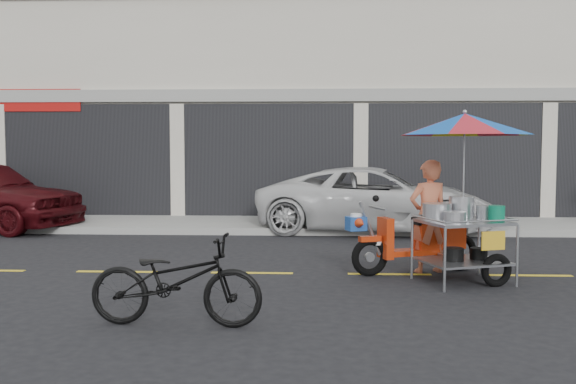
{
  "coord_description": "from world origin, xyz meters",
  "views": [
    {
      "loc": [
        -1.04,
        -9.23,
        1.84
      ],
      "look_at": [
        -1.5,
        0.6,
        1.15
      ],
      "focal_mm": 40.0,
      "sensor_mm": 36.0,
      "label": 1
    }
  ],
  "objects": [
    {
      "name": "shophouse_block",
      "position": [
        2.82,
        10.59,
        4.24
      ],
      "size": [
        36.0,
        8.11,
        10.4
      ],
      "color": "beige",
      "rests_on": "ground"
    },
    {
      "name": "sidewalk",
      "position": [
        0.0,
        5.5,
        0.07
      ],
      "size": [
        45.0,
        3.0,
        0.15
      ],
      "primitive_type": "cube",
      "color": "gray",
      "rests_on": "ground"
    },
    {
      "name": "centerline",
      "position": [
        0.0,
        0.0,
        0.0
      ],
      "size": [
        42.0,
        0.1,
        0.01
      ],
      "primitive_type": "cube",
      "color": "gold",
      "rests_on": "ground"
    },
    {
      "name": "white_pickup",
      "position": [
        0.21,
        4.7,
        0.7
      ],
      "size": [
        5.36,
        3.07,
        1.41
      ],
      "primitive_type": "imported",
      "rotation": [
        0.0,
        0.0,
        1.42
      ],
      "color": "silver",
      "rests_on": "ground"
    },
    {
      "name": "ground",
      "position": [
        0.0,
        0.0,
        0.0
      ],
      "size": [
        90.0,
        90.0,
        0.0
      ],
      "primitive_type": "plane",
      "color": "black"
    },
    {
      "name": "near_bicycle",
      "position": [
        -2.5,
        -2.79,
        0.47
      ],
      "size": [
        1.83,
        0.73,
        0.94
      ],
      "primitive_type": "imported",
      "rotation": [
        0.0,
        0.0,
        1.51
      ],
      "color": "black",
      "rests_on": "ground"
    },
    {
      "name": "food_vendor_rig",
      "position": [
        0.79,
        -0.23,
        1.47
      ],
      "size": [
        2.75,
        2.29,
        2.35
      ],
      "rotation": [
        0.0,
        0.0,
        0.34
      ],
      "color": "black",
      "rests_on": "ground"
    }
  ]
}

